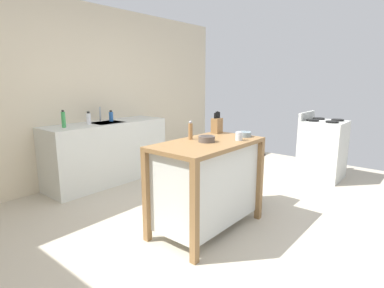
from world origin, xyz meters
The scene contains 15 objects.
ground_plane centered at (0.00, 0.00, 0.00)m, with size 6.96×6.96×0.00m, color #BCB29E.
wall_back centered at (0.00, 2.52, 1.30)m, with size 5.96×0.10×2.60m, color beige.
kitchen_island centered at (-0.07, 0.09, 0.51)m, with size 1.17×0.64×0.92m.
knife_block centered at (0.40, 0.31, 1.01)m, with size 0.11×0.09×0.25m.
bowl_ceramic_wide centered at (-0.08, 0.10, 0.95)m, with size 0.16×0.16×0.06m.
bowl_stoneware_deep centered at (0.40, -0.04, 0.94)m, with size 0.15×0.15×0.05m.
drinking_cup centered at (0.19, -0.10, 0.96)m, with size 0.07×0.07×0.09m.
pepper_grinder centered at (-0.08, 0.30, 1.01)m, with size 0.04×0.04×0.19m.
trash_bin centered at (0.76, 0.11, 0.32)m, with size 0.36×0.28×0.63m.
sink_counter centered at (0.20, 2.17, 0.45)m, with size 1.84×0.60×0.90m.
sink_faucet centered at (0.20, 2.31, 1.01)m, with size 0.02×0.02×0.22m.
bottle_hand_soap centered at (-0.07, 2.18, 0.98)m, with size 0.06×0.06×0.18m.
bottle_spray_cleaner centered at (0.32, 2.20, 0.97)m, with size 0.06×0.06×0.17m.
bottle_dish_soap centered at (-0.46, 2.15, 1.01)m, with size 0.05×0.05×0.23m.
stove centered at (2.43, -0.26, 0.46)m, with size 0.60×0.60×1.02m.
Camera 1 is at (-2.41, -1.67, 1.51)m, focal length 28.60 mm.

